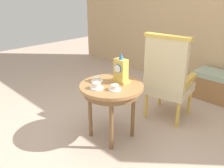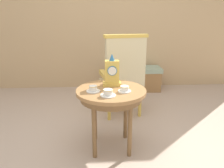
{
  "view_description": "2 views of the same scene",
  "coord_description": "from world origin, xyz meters",
  "px_view_note": "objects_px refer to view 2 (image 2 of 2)",
  "views": [
    {
      "loc": [
        1.73,
        -1.59,
        1.64
      ],
      "look_at": [
        0.04,
        0.06,
        0.68
      ],
      "focal_mm": 38.13,
      "sensor_mm": 36.0,
      "label": 1
    },
    {
      "loc": [
        -0.1,
        -1.96,
        1.36
      ],
      "look_at": [
        0.02,
        0.08,
        0.71
      ],
      "focal_mm": 34.82,
      "sensor_mm": 36.0,
      "label": 2
    }
  ],
  "objects_px": {
    "side_table": "(111,97)",
    "mantel_clock": "(112,73)",
    "armchair": "(123,75)",
    "window_bench": "(135,79)",
    "teacup_right": "(108,93)",
    "teacup_left": "(93,89)",
    "teacup_center": "(125,89)"
  },
  "relations": [
    {
      "from": "teacup_right",
      "to": "window_bench",
      "type": "xyz_separation_m",
      "value": [
        0.6,
        2.05,
        -0.46
      ]
    },
    {
      "from": "side_table",
      "to": "teacup_right",
      "type": "height_order",
      "value": "teacup_right"
    },
    {
      "from": "mantel_clock",
      "to": "armchair",
      "type": "xyz_separation_m",
      "value": [
        0.19,
        0.66,
        -0.2
      ]
    },
    {
      "from": "side_table",
      "to": "armchair",
      "type": "relative_size",
      "value": 0.62
    },
    {
      "from": "teacup_center",
      "to": "mantel_clock",
      "type": "bearing_deg",
      "value": 118.41
    },
    {
      "from": "side_table",
      "to": "teacup_center",
      "type": "height_order",
      "value": "teacup_center"
    },
    {
      "from": "teacup_center",
      "to": "armchair",
      "type": "distance_m",
      "value": 0.88
    },
    {
      "from": "teacup_right",
      "to": "armchair",
      "type": "relative_size",
      "value": 0.13
    },
    {
      "from": "teacup_right",
      "to": "window_bench",
      "type": "distance_m",
      "value": 2.18
    },
    {
      "from": "armchair",
      "to": "teacup_left",
      "type": "bearing_deg",
      "value": -114.18
    },
    {
      "from": "teacup_left",
      "to": "armchair",
      "type": "distance_m",
      "value": 0.94
    },
    {
      "from": "teacup_left",
      "to": "mantel_clock",
      "type": "relative_size",
      "value": 0.4
    },
    {
      "from": "teacup_right",
      "to": "window_bench",
      "type": "relative_size",
      "value": 0.15
    },
    {
      "from": "side_table",
      "to": "window_bench",
      "type": "xyz_separation_m",
      "value": [
        0.56,
        1.86,
        -0.36
      ]
    },
    {
      "from": "teacup_center",
      "to": "mantel_clock",
      "type": "xyz_separation_m",
      "value": [
        -0.11,
        0.2,
        0.11
      ]
    },
    {
      "from": "side_table",
      "to": "mantel_clock",
      "type": "distance_m",
      "value": 0.25
    },
    {
      "from": "teacup_left",
      "to": "teacup_center",
      "type": "xyz_separation_m",
      "value": [
        0.3,
        -0.02,
        0.0
      ]
    },
    {
      "from": "armchair",
      "to": "window_bench",
      "type": "relative_size",
      "value": 1.21
    },
    {
      "from": "teacup_left",
      "to": "mantel_clock",
      "type": "height_order",
      "value": "mantel_clock"
    },
    {
      "from": "side_table",
      "to": "armchair",
      "type": "bearing_deg",
      "value": 75.52
    },
    {
      "from": "mantel_clock",
      "to": "window_bench",
      "type": "distance_m",
      "value": 1.91
    },
    {
      "from": "armchair",
      "to": "window_bench",
      "type": "distance_m",
      "value": 1.19
    },
    {
      "from": "mantel_clock",
      "to": "teacup_center",
      "type": "bearing_deg",
      "value": -61.59
    },
    {
      "from": "side_table",
      "to": "teacup_right",
      "type": "xyz_separation_m",
      "value": [
        -0.04,
        -0.18,
        0.11
      ]
    },
    {
      "from": "mantel_clock",
      "to": "window_bench",
      "type": "relative_size",
      "value": 0.36
    },
    {
      "from": "side_table",
      "to": "armchair",
      "type": "height_order",
      "value": "armchair"
    },
    {
      "from": "teacup_left",
      "to": "teacup_right",
      "type": "height_order",
      "value": "teacup_right"
    },
    {
      "from": "teacup_center",
      "to": "teacup_right",
      "type": "bearing_deg",
      "value": -147.06
    },
    {
      "from": "mantel_clock",
      "to": "armchair",
      "type": "height_order",
      "value": "armchair"
    },
    {
      "from": "teacup_right",
      "to": "mantel_clock",
      "type": "height_order",
      "value": "mantel_clock"
    },
    {
      "from": "side_table",
      "to": "armchair",
      "type": "xyz_separation_m",
      "value": [
        0.2,
        0.79,
        0.01
      ]
    },
    {
      "from": "side_table",
      "to": "teacup_center",
      "type": "distance_m",
      "value": 0.18
    }
  ]
}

